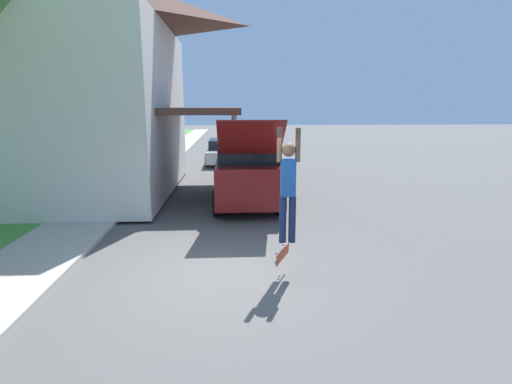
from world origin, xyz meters
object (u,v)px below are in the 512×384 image
Objects in this scene: skateboard at (282,254)px; car_down_street at (224,151)px; suv_parked at (247,169)px; skateboarder at (288,184)px.

car_down_street is at bearing 95.04° from skateboard.
car_down_street is (-0.91, 9.20, -0.47)m from suv_parked.
suv_parked reaches higher than car_down_street.
skateboarder is at bearing -84.81° from suv_parked.
suv_parked reaches higher than skateboard.
skateboard is at bearing -84.96° from car_down_street.
car_down_street reaches higher than skateboard.
skateboarder is at bearing -84.51° from car_down_street.
suv_parked is 5.79m from skateboard.
skateboard is (0.40, -5.74, -0.66)m from suv_parked.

